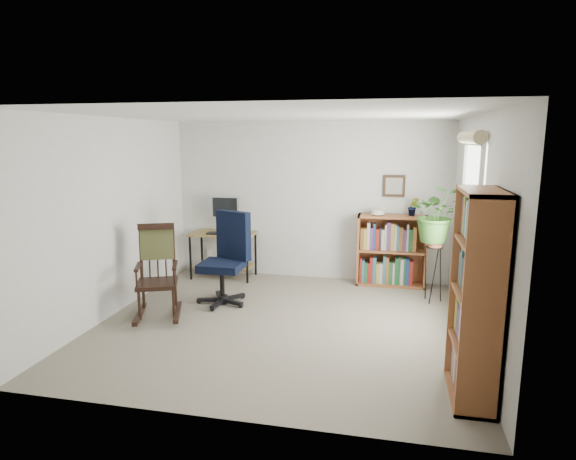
% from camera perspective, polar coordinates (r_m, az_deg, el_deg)
% --- Properties ---
extents(floor, '(4.20, 4.00, 0.00)m').
position_cam_1_polar(floor, '(5.77, -0.84, -11.04)').
color(floor, gray).
rests_on(floor, ground).
extents(ceiling, '(4.20, 4.00, 0.00)m').
position_cam_1_polar(ceiling, '(5.36, -0.92, 13.51)').
color(ceiling, silver).
rests_on(ceiling, ground).
extents(wall_back, '(4.20, 0.00, 2.40)m').
position_cam_1_polar(wall_back, '(7.38, 2.60, 3.45)').
color(wall_back, silver).
rests_on(wall_back, ground).
extents(wall_front, '(4.20, 0.00, 2.40)m').
position_cam_1_polar(wall_front, '(3.56, -8.10, -4.79)').
color(wall_front, silver).
rests_on(wall_front, ground).
extents(wall_left, '(0.00, 4.00, 2.40)m').
position_cam_1_polar(wall_left, '(6.25, -20.02, 1.43)').
color(wall_left, silver).
rests_on(wall_left, ground).
extents(wall_right, '(0.00, 4.00, 2.40)m').
position_cam_1_polar(wall_right, '(5.38, 21.48, -0.10)').
color(wall_right, silver).
rests_on(wall_right, ground).
extents(window, '(0.12, 1.20, 1.50)m').
position_cam_1_polar(window, '(5.64, 20.74, 2.48)').
color(window, white).
rests_on(window, wall_right).
extents(desk, '(0.98, 0.54, 0.71)m').
position_cam_1_polar(desk, '(7.57, -7.65, -2.95)').
color(desk, olive).
rests_on(desk, floor).
extents(monitor, '(0.46, 0.16, 0.56)m').
position_cam_1_polar(monitor, '(7.58, -7.42, 1.96)').
color(monitor, '#B8B8BD').
rests_on(monitor, desk).
extents(keyboard, '(0.40, 0.15, 0.02)m').
position_cam_1_polar(keyboard, '(7.38, -8.03, -0.40)').
color(keyboard, black).
rests_on(keyboard, desk).
extents(office_chair, '(0.87, 0.87, 1.22)m').
position_cam_1_polar(office_chair, '(6.32, -7.89, -3.35)').
color(office_chair, black).
rests_on(office_chair, floor).
extents(rocking_chair, '(0.92, 1.14, 1.14)m').
position_cam_1_polar(rocking_chair, '(6.03, -15.31, -4.73)').
color(rocking_chair, black).
rests_on(rocking_chair, floor).
extents(low_bookshelf, '(0.99, 0.33, 1.05)m').
position_cam_1_polar(low_bookshelf, '(7.22, 12.15, -2.40)').
color(low_bookshelf, '#955630').
rests_on(low_bookshelf, floor).
extents(tall_bookshelf, '(0.33, 0.77, 1.76)m').
position_cam_1_polar(tall_bookshelf, '(4.25, 21.41, -7.38)').
color(tall_bookshelf, '#955630').
rests_on(tall_bookshelf, floor).
extents(plant_stand, '(0.25, 0.25, 0.88)m').
position_cam_1_polar(plant_stand, '(6.66, 16.85, -4.52)').
color(plant_stand, black).
rests_on(plant_stand, floor).
extents(spider_plant, '(1.69, 1.87, 1.46)m').
position_cam_1_polar(spider_plant, '(6.47, 17.39, 4.97)').
color(spider_plant, '#336222').
rests_on(spider_plant, plant_stand).
extents(potted_plant_small, '(0.13, 0.24, 0.11)m').
position_cam_1_polar(potted_plant_small, '(7.13, 14.59, 2.05)').
color(potted_plant_small, '#336222').
rests_on(potted_plant_small, low_bookshelf).
extents(framed_picture, '(0.32, 0.04, 0.32)m').
position_cam_1_polar(framed_picture, '(7.22, 12.45, 5.11)').
color(framed_picture, black).
rests_on(framed_picture, wall_back).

